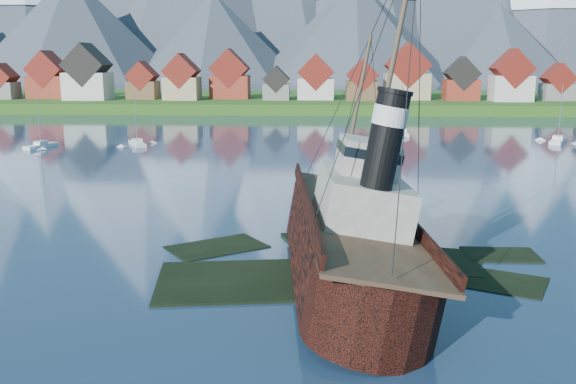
{
  "coord_description": "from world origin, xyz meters",
  "views": [
    {
      "loc": [
        -0.02,
        -46.98,
        16.32
      ],
      "look_at": [
        -2.82,
        6.0,
        5.0
      ],
      "focal_mm": 40.0,
      "sensor_mm": 36.0,
      "label": 1
    }
  ],
  "objects_px": {
    "tugboat_wreck": "(343,231)",
    "sailboat_e": "(401,134)",
    "sailboat_d": "(558,141)",
    "sailboat_c": "(137,144)",
    "sailboat_b": "(41,146)"
  },
  "relations": [
    {
      "from": "tugboat_wreck",
      "to": "sailboat_e",
      "type": "distance_m",
      "value": 89.64
    },
    {
      "from": "sailboat_d",
      "to": "sailboat_e",
      "type": "relative_size",
      "value": 1.06
    },
    {
      "from": "sailboat_c",
      "to": "sailboat_d",
      "type": "bearing_deg",
      "value": -20.91
    },
    {
      "from": "tugboat_wreck",
      "to": "sailboat_d",
      "type": "xyz_separation_m",
      "value": [
        43.48,
        77.21,
        -3.03
      ]
    },
    {
      "from": "tugboat_wreck",
      "to": "sailboat_e",
      "type": "xyz_separation_m",
      "value": [
        15.02,
        88.32,
        -3.06
      ]
    },
    {
      "from": "sailboat_c",
      "to": "sailboat_e",
      "type": "xyz_separation_m",
      "value": [
        50.84,
        18.99,
        0.01
      ]
    },
    {
      "from": "sailboat_e",
      "to": "sailboat_b",
      "type": "bearing_deg",
      "value": -160.64
    },
    {
      "from": "sailboat_b",
      "to": "sailboat_c",
      "type": "height_order",
      "value": "sailboat_b"
    },
    {
      "from": "sailboat_b",
      "to": "sailboat_c",
      "type": "relative_size",
      "value": 1.03
    },
    {
      "from": "sailboat_e",
      "to": "sailboat_c",
      "type": "bearing_deg",
      "value": -159.05
    },
    {
      "from": "sailboat_b",
      "to": "sailboat_d",
      "type": "distance_m",
      "value": 96.54
    },
    {
      "from": "tugboat_wreck",
      "to": "sailboat_c",
      "type": "bearing_deg",
      "value": 112.38
    },
    {
      "from": "tugboat_wreck",
      "to": "sailboat_b",
      "type": "distance_m",
      "value": 83.7
    },
    {
      "from": "tugboat_wreck",
      "to": "sailboat_c",
      "type": "height_order",
      "value": "tugboat_wreck"
    },
    {
      "from": "sailboat_c",
      "to": "sailboat_d",
      "type": "relative_size",
      "value": 0.87
    }
  ]
}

